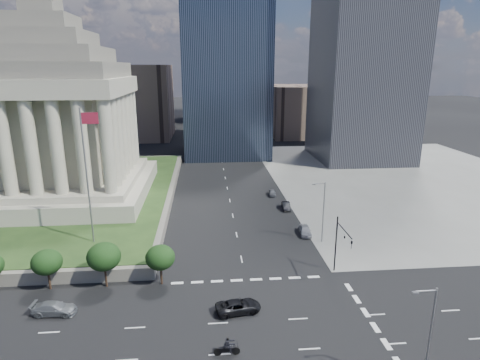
{
  "coord_description": "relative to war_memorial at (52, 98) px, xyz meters",
  "views": [
    {
      "loc": [
        -4.96,
        -33.27,
        27.24
      ],
      "look_at": [
        -0.7,
        14.65,
        13.64
      ],
      "focal_mm": 30.0,
      "sensor_mm": 36.0,
      "label": 1
    }
  ],
  "objects": [
    {
      "name": "street_lamp_south",
      "position": [
        47.33,
        -54.0,
        -15.74
      ],
      "size": [
        2.13,
        0.22,
        10.0
      ],
      "color": "slate",
      "rests_on": "ground"
    },
    {
      "name": "suv_grey",
      "position": [
        11.47,
        -39.62,
        -20.68
      ],
      "size": [
        2.4,
        5.13,
        1.45
      ],
      "primitive_type": "imported",
      "rotation": [
        0.0,
        0.0,
        1.5
      ],
      "color": "slate",
      "rests_on": "ground"
    },
    {
      "name": "war_memorial",
      "position": [
        0.0,
        0.0,
        0.0
      ],
      "size": [
        34.0,
        34.0,
        39.0
      ],
      "primitive_type": null,
      "color": "#9F9A85",
      "rests_on": "plaza_lawn"
    },
    {
      "name": "midrise_glass",
      "position": [
        36.0,
        47.0,
        8.6
      ],
      "size": [
        26.0,
        26.0,
        60.0
      ],
      "primitive_type": "cube",
      "color": "black",
      "rests_on": "ground"
    },
    {
      "name": "pickup_truck",
      "position": [
        32.42,
        -41.08,
        -20.67
      ],
      "size": [
        5.57,
        3.28,
        1.45
      ],
      "primitive_type": "imported",
      "rotation": [
        0.0,
        0.0,
        1.74
      ],
      "color": "black",
      "rests_on": "ground"
    },
    {
      "name": "plaza_lawn",
      "position": [
        -11.0,
        2.0,
        -19.55
      ],
      "size": [
        64.0,
        68.0,
        0.1
      ],
      "primitive_type": "cube",
      "color": "#203917",
      "rests_on": "plaza_terrace"
    },
    {
      "name": "traffic_signal_ne",
      "position": [
        46.5,
        -34.3,
        -16.15
      ],
      "size": [
        0.3,
        5.74,
        8.0
      ],
      "color": "black",
      "rests_on": "ground"
    },
    {
      "name": "parked_sedan_mid",
      "position": [
        44.79,
        -7.39,
        -20.71
      ],
      "size": [
        1.66,
        4.24,
        1.37
      ],
      "primitive_type": "imported",
      "rotation": [
        0.0,
        0.0,
        -0.05
      ],
      "color": "black",
      "rests_on": "ground"
    },
    {
      "name": "ground",
      "position": [
        34.0,
        52.0,
        -21.4
      ],
      "size": [
        500.0,
        500.0,
        0.0
      ],
      "primitive_type": "plane",
      "color": "black",
      "rests_on": "ground"
    },
    {
      "name": "building_filler_nw",
      "position": [
        4.0,
        82.0,
        -7.4
      ],
      "size": [
        24.0,
        30.0,
        28.0
      ],
      "primitive_type": "cube",
      "color": "brown",
      "rests_on": "ground"
    },
    {
      "name": "sidewalk_ne",
      "position": [
        80.0,
        12.0,
        -21.38
      ],
      "size": [
        68.0,
        90.0,
        0.03
      ],
      "primitive_type": "cube",
      "color": "slate",
      "rests_on": "ground"
    },
    {
      "name": "motorcycle_trail",
      "position": [
        30.69,
        -48.12,
        -20.42
      ],
      "size": [
        2.63,
        0.72,
        1.96
      ],
      "primitive_type": null,
      "rotation": [
        0.0,
        0.0,
        0.0
      ],
      "color": "black",
      "rests_on": "ground"
    },
    {
      "name": "parked_sedan_far",
      "position": [
        43.51,
        1.62,
        -20.77
      ],
      "size": [
        1.81,
        3.8,
        1.25
      ],
      "primitive_type": "imported",
      "rotation": [
        0.0,
        0.0,
        -0.09
      ],
      "color": "slate",
      "rests_on": "ground"
    },
    {
      "name": "flagpole",
      "position": [
        12.17,
        -24.0,
        -8.29
      ],
      "size": [
        2.52,
        0.24,
        20.0
      ],
      "color": "slate",
      "rests_on": "plaza_lawn"
    },
    {
      "name": "street_lamp_north",
      "position": [
        47.33,
        -23.0,
        -15.74
      ],
      "size": [
        2.13,
        0.22,
        10.0
      ],
      "color": "slate",
      "rests_on": "ground"
    },
    {
      "name": "parked_sedan_near",
      "position": [
        45.5,
        -19.98,
        -20.64
      ],
      "size": [
        2.25,
        4.62,
        1.52
      ],
      "primitive_type": "imported",
      "rotation": [
        0.0,
        0.0,
        -0.11
      ],
      "color": "#95969D",
      "rests_on": "ground"
    },
    {
      "name": "building_filler_ne",
      "position": [
        66.0,
        82.0,
        -11.4
      ],
      "size": [
        20.0,
        30.0,
        20.0
      ],
      "primitive_type": "cube",
      "color": "brown",
      "rests_on": "ground"
    },
    {
      "name": "plaza_terrace",
      "position": [
        -11.0,
        2.0,
        -20.5
      ],
      "size": [
        66.0,
        70.0,
        1.8
      ],
      "primitive_type": "cube",
      "color": "#656257",
      "rests_on": "ground"
    }
  ]
}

